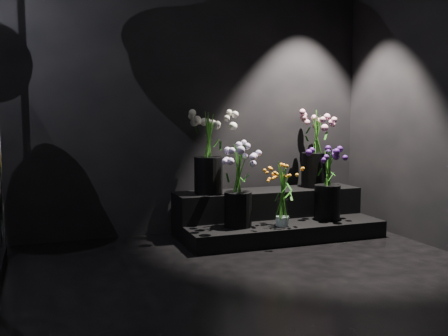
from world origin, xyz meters
TOP-DOWN VIEW (x-y plane):
  - floor at (0.00, 0.00)m, footprint 4.00×4.00m
  - wall_back at (0.00, 2.00)m, footprint 4.00×0.00m
  - display_riser at (0.94, 1.64)m, footprint 1.79×0.79m
  - bouquet_orange_bells at (0.87, 1.30)m, footprint 0.26×0.26m
  - bouquet_lilac at (0.50, 1.42)m, footprint 0.43×0.43m
  - bouquet_purple at (1.37, 1.41)m, footprint 0.35×0.35m
  - bouquet_cream_roses at (0.34, 1.73)m, footprint 0.47×0.47m
  - bouquet_pink_roses at (1.46, 1.76)m, footprint 0.47×0.47m

SIDE VIEW (x-z plane):
  - floor at x=0.00m, z-range 0.00..0.00m
  - display_riser at x=0.94m, z-range -0.03..0.36m
  - bouquet_orange_bells at x=0.87m, z-range 0.16..0.73m
  - bouquet_purple at x=1.37m, z-range 0.19..0.84m
  - bouquet_lilac at x=0.50m, z-range 0.20..0.91m
  - bouquet_pink_roses at x=1.46m, z-range 0.43..1.17m
  - bouquet_cream_roses at x=0.34m, z-range 0.46..1.21m
  - wall_back at x=0.00m, z-range -0.60..3.40m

